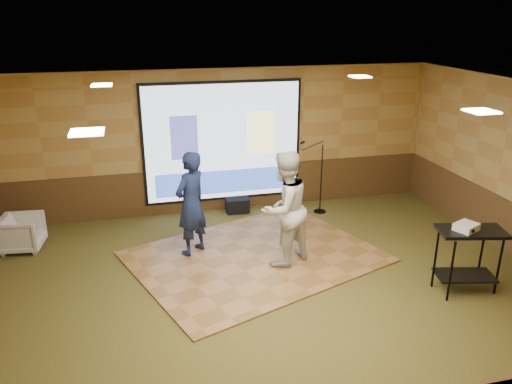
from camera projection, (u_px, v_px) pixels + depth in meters
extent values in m
plane|color=#2F3618|center=(265.00, 290.00, 7.71)|extent=(9.00, 9.00, 0.00)
cube|color=#AD8B48|center=(222.00, 142.00, 10.38)|extent=(9.00, 0.04, 3.00)
cube|color=#AD8B48|center=(377.00, 352.00, 4.00)|extent=(9.00, 0.04, 3.00)
cube|color=white|center=(266.00, 96.00, 6.68)|extent=(9.00, 7.00, 0.04)
cube|color=#433016|center=(224.00, 188.00, 10.72)|extent=(9.00, 0.04, 0.95)
cube|color=black|center=(223.00, 142.00, 10.34)|extent=(3.32, 0.03, 2.52)
cube|color=#C7DEFD|center=(223.00, 142.00, 10.31)|extent=(3.20, 0.02, 2.40)
cube|color=#3D3E87|center=(184.00, 138.00, 10.07)|extent=(0.55, 0.01, 0.90)
cube|color=#FFF293|center=(261.00, 133.00, 10.43)|extent=(0.55, 0.01, 0.90)
cube|color=blue|center=(224.00, 182.00, 10.59)|extent=(2.88, 0.01, 0.50)
cube|color=beige|center=(102.00, 85.00, 7.83)|extent=(0.32, 0.32, 0.02)
cube|color=beige|center=(360.00, 77.00, 8.82)|extent=(0.32, 0.32, 0.02)
cube|color=beige|center=(87.00, 132.00, 4.83)|extent=(0.32, 0.32, 0.02)
cube|color=beige|center=(481.00, 111.00, 5.81)|extent=(0.32, 0.32, 0.02)
cube|color=olive|center=(255.00, 256.00, 8.74)|extent=(4.84, 4.27, 0.03)
imported|color=#162045|center=(191.00, 204.00, 8.57)|extent=(0.80, 0.78, 1.84)
imported|color=beige|center=(284.00, 209.00, 8.19)|extent=(1.19, 1.11, 1.96)
cylinder|color=black|center=(451.00, 272.00, 7.29)|extent=(0.04, 0.04, 0.97)
cylinder|color=black|center=(499.00, 265.00, 7.47)|extent=(0.04, 0.04, 0.97)
cylinder|color=black|center=(435.00, 259.00, 7.66)|extent=(0.04, 0.04, 0.97)
cylinder|color=black|center=(481.00, 253.00, 7.84)|extent=(0.04, 0.04, 0.97)
cube|color=black|center=(472.00, 231.00, 7.39)|extent=(0.97, 0.51, 0.05)
cube|color=black|center=(465.00, 275.00, 7.64)|extent=(0.87, 0.46, 0.03)
cube|color=white|center=(466.00, 227.00, 7.35)|extent=(0.41, 0.38, 0.11)
cylinder|color=black|center=(320.00, 211.00, 10.71)|extent=(0.26, 0.26, 0.02)
cylinder|color=black|center=(321.00, 179.00, 10.46)|extent=(0.02, 0.02, 1.48)
cylinder|color=black|center=(313.00, 146.00, 10.16)|extent=(0.47, 0.02, 0.19)
cylinder|color=black|center=(302.00, 143.00, 10.08)|extent=(0.11, 0.05, 0.08)
imported|color=gray|center=(22.00, 233.00, 8.93)|extent=(0.77, 0.75, 0.64)
cube|color=black|center=(237.00, 205.00, 10.66)|extent=(0.50, 0.34, 0.30)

